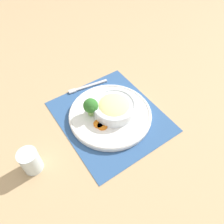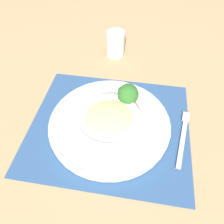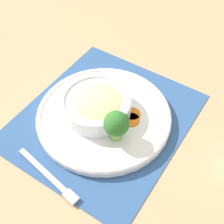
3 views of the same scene
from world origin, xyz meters
name	(u,v)px [view 3 (image 3 of 3)]	position (x,y,z in m)	size (l,w,h in m)	color
ground_plane	(104,119)	(0.00, 0.00, 0.00)	(4.00, 4.00, 0.00)	tan
placemat	(104,119)	(0.00, 0.00, 0.00)	(0.45, 0.40, 0.00)	#2D5184
plate	(104,115)	(0.00, 0.00, 0.02)	(0.33, 0.33, 0.02)	white
bowl	(97,103)	(0.00, -0.02, 0.05)	(0.17, 0.17, 0.05)	silver
broccoli_floret	(117,124)	(0.04, 0.06, 0.07)	(0.06, 0.06, 0.08)	#84AD5B
carrot_slice_near	(131,120)	(-0.02, 0.07, 0.02)	(0.04, 0.04, 0.01)	orange
carrot_slice_middle	(132,114)	(-0.03, 0.06, 0.02)	(0.04, 0.04, 0.01)	orange
fork	(53,180)	(0.20, -0.01, 0.01)	(0.06, 0.18, 0.01)	#B7B7BC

